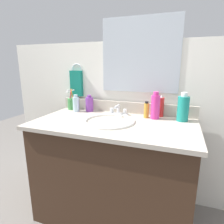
% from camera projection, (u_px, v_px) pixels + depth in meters
% --- Properties ---
extents(ground_plane, '(6.00, 6.00, 0.00)m').
position_uv_depth(ground_plane, '(113.00, 213.00, 1.46)').
color(ground_plane, '#66605B').
extents(vanity_cabinet, '(1.06, 0.54, 0.71)m').
position_uv_depth(vanity_cabinet, '(113.00, 172.00, 1.38)').
color(vanity_cabinet, '#382316').
rests_on(vanity_cabinet, ground_plane).
extents(countertop, '(1.10, 0.59, 0.03)m').
position_uv_depth(countertop, '(113.00, 124.00, 1.29)').
color(countertop, '#B2A899').
rests_on(countertop, vanity_cabinet).
extents(backsplash, '(1.10, 0.02, 0.09)m').
position_uv_depth(backsplash, '(125.00, 107.00, 1.53)').
color(backsplash, '#B2A899').
rests_on(backsplash, countertop).
extents(back_wall, '(2.20, 0.04, 1.30)m').
position_uv_depth(back_wall, '(127.00, 121.00, 1.62)').
color(back_wall, white).
rests_on(back_wall, ground_plane).
extents(mirror_panel, '(0.60, 0.01, 0.56)m').
position_uv_depth(mirror_panel, '(140.00, 55.00, 1.44)').
color(mirror_panel, '#B2BCC6').
extents(towel_ring, '(0.10, 0.01, 0.10)m').
position_uv_depth(towel_ring, '(77.00, 69.00, 1.64)').
color(towel_ring, silver).
extents(hand_towel, '(0.11, 0.04, 0.22)m').
position_uv_depth(hand_towel, '(76.00, 83.00, 1.66)').
color(hand_towel, '#147260').
extents(sink_basin, '(0.36, 0.36, 0.11)m').
position_uv_depth(sink_basin, '(109.00, 126.00, 1.30)').
color(sink_basin, white).
rests_on(sink_basin, countertop).
extents(faucet, '(0.16, 0.10, 0.08)m').
position_uv_depth(faucet, '(118.00, 111.00, 1.47)').
color(faucet, silver).
rests_on(faucet, countertop).
extents(bottle_mouthwash_teal, '(0.08, 0.08, 0.20)m').
position_uv_depth(bottle_mouthwash_teal, '(183.00, 108.00, 1.29)').
color(bottle_mouthwash_teal, teal).
rests_on(bottle_mouthwash_teal, countertop).
extents(bottle_soap_pink, '(0.06, 0.06, 0.20)m').
position_uv_depth(bottle_soap_pink, '(155.00, 106.00, 1.35)').
color(bottle_soap_pink, '#D8338C').
rests_on(bottle_soap_pink, countertop).
extents(bottle_oil_amber, '(0.04, 0.04, 0.12)m').
position_uv_depth(bottle_oil_amber, '(146.00, 110.00, 1.38)').
color(bottle_oil_amber, gold).
rests_on(bottle_oil_amber, countertop).
extents(bottle_spray_red, '(0.04, 0.04, 0.17)m').
position_uv_depth(bottle_spray_red, '(161.00, 107.00, 1.41)').
color(bottle_spray_red, red).
rests_on(bottle_spray_red, countertop).
extents(bottle_cream_purple, '(0.06, 0.06, 0.14)m').
position_uv_depth(bottle_cream_purple, '(89.00, 104.00, 1.57)').
color(bottle_cream_purple, '#7A3899').
rests_on(bottle_cream_purple, countertop).
extents(bottle_gel_clear, '(0.05, 0.05, 0.14)m').
position_uv_depth(bottle_gel_clear, '(76.00, 104.00, 1.56)').
color(bottle_gel_clear, silver).
rests_on(bottle_gel_clear, countertop).
extents(cup_green, '(0.07, 0.07, 0.18)m').
position_uv_depth(cup_green, '(72.00, 103.00, 1.64)').
color(cup_green, '#3F8C47').
rests_on(cup_green, countertop).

